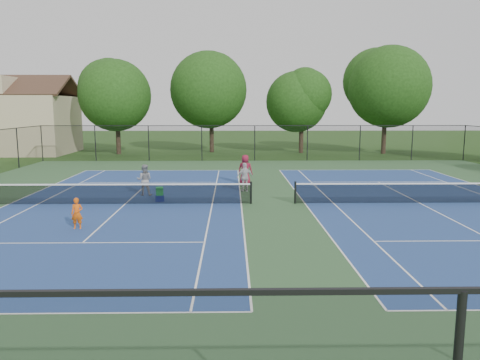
{
  "coord_description": "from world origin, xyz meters",
  "views": [
    {
      "loc": [
        -1.96,
        -21.73,
        4.53
      ],
      "look_at": [
        -1.59,
        -1.0,
        1.3
      ],
      "focal_mm": 35.0,
      "sensor_mm": 36.0,
      "label": 1
    }
  ],
  "objects_px": {
    "tree_back_b": "(211,86)",
    "tree_back_c": "(302,98)",
    "ball_crate": "(160,198)",
    "ball_hopper": "(159,191)",
    "bystander_a": "(245,177)",
    "tree_back_a": "(116,91)",
    "tree_back_d": "(386,83)",
    "clapboard_house": "(18,122)",
    "instructor": "(144,180)",
    "child_player": "(77,213)",
    "bystander_c": "(245,169)"
  },
  "relations": [
    {
      "from": "tree_back_b",
      "to": "tree_back_c",
      "type": "relative_size",
      "value": 1.19
    },
    {
      "from": "ball_crate",
      "to": "ball_hopper",
      "type": "xyz_separation_m",
      "value": [
        0.0,
        0.0,
        0.35
      ]
    },
    {
      "from": "tree_back_b",
      "to": "bystander_a",
      "type": "height_order",
      "value": "tree_back_b"
    },
    {
      "from": "tree_back_a",
      "to": "tree_back_b",
      "type": "distance_m",
      "value": 9.24
    },
    {
      "from": "tree_back_c",
      "to": "tree_back_d",
      "type": "xyz_separation_m",
      "value": [
        8.0,
        -1.0,
        1.34
      ]
    },
    {
      "from": "clapboard_house",
      "to": "instructor",
      "type": "distance_m",
      "value": 28.23
    },
    {
      "from": "tree_back_c",
      "to": "clapboard_house",
      "type": "distance_m",
      "value": 28.1
    },
    {
      "from": "ball_hopper",
      "to": "tree_back_c",
      "type": "bearing_deg",
      "value": 66.73
    },
    {
      "from": "bystander_a",
      "to": "tree_back_b",
      "type": "bearing_deg",
      "value": -103.82
    },
    {
      "from": "tree_back_d",
      "to": "tree_back_a",
      "type": "bearing_deg",
      "value": -180.0
    },
    {
      "from": "child_player",
      "to": "instructor",
      "type": "distance_m",
      "value": 6.85
    },
    {
      "from": "tree_back_c",
      "to": "clapboard_house",
      "type": "bearing_deg",
      "value": -180.0
    },
    {
      "from": "tree_back_c",
      "to": "tree_back_d",
      "type": "height_order",
      "value": "tree_back_d"
    },
    {
      "from": "tree_back_a",
      "to": "instructor",
      "type": "bearing_deg",
      "value": -73.33
    },
    {
      "from": "tree_back_d",
      "to": "child_player",
      "type": "height_order",
      "value": "tree_back_d"
    },
    {
      "from": "tree_back_a",
      "to": "child_player",
      "type": "height_order",
      "value": "tree_back_a"
    },
    {
      "from": "clapboard_house",
      "to": "ball_hopper",
      "type": "xyz_separation_m",
      "value": [
        17.53,
        -24.35,
        -2.59
      ]
    },
    {
      "from": "ball_hopper",
      "to": "clapboard_house",
      "type": "bearing_deg",
      "value": 125.75
    },
    {
      "from": "tree_back_d",
      "to": "ball_hopper",
      "type": "relative_size",
      "value": 25.98
    },
    {
      "from": "tree_back_c",
      "to": "bystander_a",
      "type": "xyz_separation_m",
      "value": [
        -6.24,
        -21.69,
        -4.69
      ]
    },
    {
      "from": "bystander_c",
      "to": "ball_hopper",
      "type": "distance_m",
      "value": 6.66
    },
    {
      "from": "tree_back_b",
      "to": "instructor",
      "type": "relative_size",
      "value": 6.18
    },
    {
      "from": "instructor",
      "to": "bystander_a",
      "type": "relative_size",
      "value": 1.03
    },
    {
      "from": "tree_back_c",
      "to": "ball_hopper",
      "type": "xyz_separation_m",
      "value": [
        -10.47,
        -24.35,
        -4.97
      ]
    },
    {
      "from": "bystander_a",
      "to": "ball_crate",
      "type": "height_order",
      "value": "bystander_a"
    },
    {
      "from": "child_player",
      "to": "instructor",
      "type": "xyz_separation_m",
      "value": [
        1.29,
        6.72,
        0.22
      ]
    },
    {
      "from": "tree_back_d",
      "to": "bystander_c",
      "type": "distance_m",
      "value": 23.87
    },
    {
      "from": "ball_crate",
      "to": "instructor",
      "type": "bearing_deg",
      "value": 122.68
    },
    {
      "from": "clapboard_house",
      "to": "ball_hopper",
      "type": "height_order",
      "value": "clapboard_house"
    },
    {
      "from": "tree_back_a",
      "to": "ball_crate",
      "type": "height_order",
      "value": "tree_back_a"
    },
    {
      "from": "child_player",
      "to": "ball_hopper",
      "type": "relative_size",
      "value": 2.97
    },
    {
      "from": "tree_back_b",
      "to": "tree_back_d",
      "type": "relative_size",
      "value": 0.97
    },
    {
      "from": "child_player",
      "to": "bystander_a",
      "type": "height_order",
      "value": "bystander_a"
    },
    {
      "from": "tree_back_b",
      "to": "instructor",
      "type": "distance_m",
      "value": 24.59
    },
    {
      "from": "tree_back_d",
      "to": "bystander_a",
      "type": "height_order",
      "value": "tree_back_d"
    },
    {
      "from": "tree_back_c",
      "to": "tree_back_d",
      "type": "distance_m",
      "value": 8.17
    },
    {
      "from": "tree_back_c",
      "to": "bystander_c",
      "type": "height_order",
      "value": "tree_back_c"
    },
    {
      "from": "instructor",
      "to": "bystander_c",
      "type": "height_order",
      "value": "bystander_c"
    },
    {
      "from": "tree_back_d",
      "to": "bystander_a",
      "type": "xyz_separation_m",
      "value": [
        -14.24,
        -20.69,
        -6.04
      ]
    },
    {
      "from": "child_player",
      "to": "ball_crate",
      "type": "distance_m",
      "value": 5.66
    },
    {
      "from": "clapboard_house",
      "to": "ball_crate",
      "type": "xyz_separation_m",
      "value": [
        17.53,
        -24.35,
        -2.94
      ]
    },
    {
      "from": "child_player",
      "to": "bystander_a",
      "type": "xyz_separation_m",
      "value": [
        6.53,
        7.8,
        0.2
      ]
    },
    {
      "from": "tree_back_d",
      "to": "clapboard_house",
      "type": "distance_m",
      "value": 36.21
    },
    {
      "from": "tree_back_a",
      "to": "bystander_a",
      "type": "relative_size",
      "value": 5.81
    },
    {
      "from": "bystander_c",
      "to": "instructor",
      "type": "bearing_deg",
      "value": 47.15
    },
    {
      "from": "tree_back_c",
      "to": "ball_hopper",
      "type": "height_order",
      "value": "tree_back_c"
    },
    {
      "from": "clapboard_house",
      "to": "bystander_a",
      "type": "distance_m",
      "value": 30.81
    },
    {
      "from": "bystander_c",
      "to": "child_player",
      "type": "bearing_deg",
      "value": 70.92
    },
    {
      "from": "tree_back_a",
      "to": "child_player",
      "type": "xyz_separation_m",
      "value": [
        5.23,
        -28.5,
        -5.45
      ]
    },
    {
      "from": "tree_back_b",
      "to": "bystander_a",
      "type": "xyz_separation_m",
      "value": [
        2.76,
        -22.69,
        -5.81
      ]
    }
  ]
}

